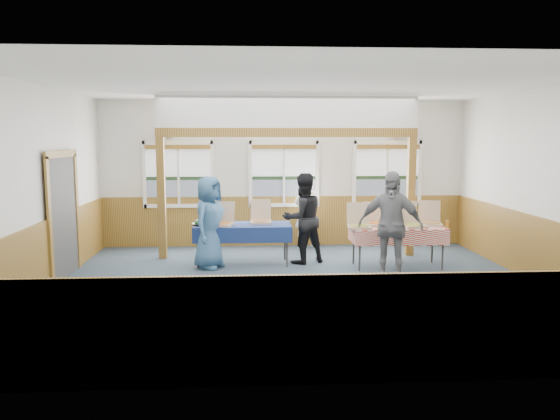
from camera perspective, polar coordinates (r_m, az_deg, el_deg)
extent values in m
plane|color=#283641|center=(8.88, 1.89, -8.06)|extent=(8.00, 8.00, 0.00)
plane|color=white|center=(8.59, 1.98, 12.97)|extent=(8.00, 8.00, 0.00)
plane|color=silver|center=(12.06, 0.40, 3.81)|extent=(8.00, 0.00, 8.00)
plane|color=silver|center=(5.14, 5.53, -1.34)|extent=(8.00, 0.00, 8.00)
plane|color=silver|center=(9.13, -23.94, 1.95)|extent=(0.00, 8.00, 8.00)
plane|color=silver|center=(9.80, 25.93, 2.18)|extent=(0.00, 8.00, 8.00)
cube|color=brown|center=(12.15, 0.40, -1.14)|extent=(7.98, 0.05, 1.10)
cube|color=brown|center=(5.42, 5.34, -12.32)|extent=(7.98, 0.05, 1.10)
cube|color=brown|center=(9.27, -23.45, -4.52)|extent=(0.05, 6.98, 1.10)
cube|color=brown|center=(9.93, 25.46, -3.86)|extent=(0.05, 6.98, 1.10)
cube|color=#373737|center=(10.02, -21.77, -0.66)|extent=(0.06, 1.30, 2.10)
cube|color=white|center=(12.14, -10.48, 0.44)|extent=(1.52, 0.05, 0.08)
cube|color=white|center=(12.05, -10.64, 6.96)|extent=(1.52, 0.05, 0.08)
cube|color=white|center=(12.19, -14.02, 3.63)|extent=(0.08, 0.05, 1.46)
cube|color=white|center=(12.00, -7.05, 3.74)|extent=(0.08, 0.05, 1.46)
cube|color=white|center=(12.07, -10.56, 3.69)|extent=(0.05, 0.05, 1.30)
cube|color=slate|center=(12.14, -10.49, 1.86)|extent=(1.40, 0.02, 0.52)
cube|color=#1B3219|center=(12.12, -10.53, 3.27)|extent=(1.40, 0.02, 0.08)
cube|color=silver|center=(12.10, -10.57, 5.11)|extent=(1.40, 0.02, 0.70)
cube|color=brown|center=(12.03, -10.64, 6.48)|extent=(1.40, 0.07, 0.10)
cube|color=white|center=(12.07, 0.42, 0.52)|extent=(1.52, 0.05, 0.08)
cube|color=white|center=(11.98, 0.42, 7.09)|extent=(1.52, 0.05, 0.08)
cube|color=white|center=(11.98, -3.12, 3.77)|extent=(0.08, 0.05, 1.46)
cube|color=white|center=(12.08, 3.93, 3.80)|extent=(0.08, 0.05, 1.46)
cube|color=white|center=(12.00, 0.42, 3.79)|extent=(0.05, 0.05, 1.30)
cube|color=slate|center=(12.08, 0.40, 1.96)|extent=(1.40, 0.02, 0.52)
cube|color=#1B3219|center=(12.05, 0.41, 3.37)|extent=(1.40, 0.02, 0.08)
cube|color=silver|center=(12.03, 0.41, 5.23)|extent=(1.40, 0.02, 0.70)
cube|color=brown|center=(11.96, 0.43, 6.61)|extent=(1.40, 0.07, 0.10)
cube|color=white|center=(12.43, 11.05, 0.59)|extent=(1.52, 0.05, 0.08)
cube|color=white|center=(12.35, 11.22, 6.96)|extent=(1.52, 0.05, 0.08)
cube|color=white|center=(12.21, 7.76, 3.79)|extent=(0.08, 0.05, 1.46)
cube|color=white|center=(12.58, 14.41, 3.73)|extent=(0.08, 0.05, 1.46)
cube|color=white|center=(12.37, 11.13, 3.76)|extent=(0.05, 0.05, 1.30)
cube|color=slate|center=(12.44, 11.04, 1.98)|extent=(1.40, 0.02, 0.52)
cube|color=#1B3219|center=(12.42, 11.08, 3.36)|extent=(1.40, 0.02, 0.08)
cube|color=silver|center=(12.39, 11.12, 5.15)|extent=(1.40, 0.02, 0.70)
cube|color=brown|center=(12.33, 11.23, 6.49)|extent=(1.40, 0.07, 0.10)
cube|color=brown|center=(11.01, -12.28, 1.19)|extent=(0.15, 0.15, 2.40)
cube|color=brown|center=(11.36, 13.49, 1.35)|extent=(0.15, 0.15, 2.40)
cube|color=brown|center=(10.84, 0.82, 8.09)|extent=(5.15, 0.18, 0.18)
cylinder|color=#373737|center=(10.19, -8.57, -3.99)|extent=(0.04, 0.04, 0.73)
cylinder|color=#373737|center=(10.79, -8.28, -3.33)|extent=(0.04, 0.04, 0.73)
cylinder|color=#373737|center=(10.17, 0.74, -3.92)|extent=(0.04, 0.04, 0.73)
cylinder|color=#373737|center=(10.77, 0.50, -3.27)|extent=(0.04, 0.04, 0.73)
cube|color=#373737|center=(10.38, -3.92, -1.63)|extent=(1.90, 1.20, 0.03)
cube|color=navy|center=(10.38, -3.92, -1.52)|extent=(1.98, 1.28, 0.01)
cube|color=navy|center=(10.01, -3.94, -2.70)|extent=(1.76, 0.52, 0.28)
cube|color=navy|center=(10.79, -3.90, -1.94)|extent=(1.76, 0.52, 0.28)
cylinder|color=#373737|center=(9.95, 8.33, -4.26)|extent=(0.04, 0.04, 0.73)
cylinder|color=#373737|center=(10.50, 7.70, -3.63)|extent=(0.04, 0.04, 0.73)
cylinder|color=#373737|center=(10.37, 16.64, -4.02)|extent=(0.04, 0.04, 0.73)
cylinder|color=#373737|center=(10.89, 15.62, -3.44)|extent=(0.04, 0.04, 0.73)
cube|color=#373737|center=(10.33, 12.20, -1.82)|extent=(1.78, 1.31, 0.03)
cube|color=red|center=(10.33, 12.20, -1.72)|extent=(1.86, 1.39, 0.01)
cube|color=red|center=(10.00, 12.75, -2.88)|extent=(1.55, 0.72, 0.28)
cube|color=red|center=(10.71, 11.65, -2.16)|extent=(1.55, 0.72, 0.28)
cube|color=tan|center=(10.24, -6.17, -1.53)|extent=(0.47, 0.47, 0.04)
cylinder|color=gold|center=(10.23, -6.18, -1.37)|extent=(0.41, 0.41, 0.01)
cube|color=tan|center=(10.43, -5.83, -0.16)|extent=(0.40, 0.18, 0.39)
cube|color=tan|center=(10.49, -2.01, -1.26)|extent=(0.41, 0.41, 0.04)
cylinder|color=tan|center=(10.49, -2.01, -1.10)|extent=(0.36, 0.36, 0.01)
cube|color=tan|center=(10.70, -2.02, 0.09)|extent=(0.40, 0.10, 0.39)
cube|color=tan|center=(10.02, 8.28, -1.76)|extent=(0.43, 0.43, 0.05)
cylinder|color=gold|center=(10.01, 8.28, -1.59)|extent=(0.38, 0.38, 0.01)
cube|color=tan|center=(10.22, 8.12, -0.32)|extent=(0.41, 0.12, 0.40)
cube|color=tan|center=(10.38, 10.12, -1.48)|extent=(0.44, 0.44, 0.04)
cylinder|color=gold|center=(10.38, 10.13, -1.32)|extent=(0.39, 0.39, 0.01)
cube|color=tan|center=(10.57, 9.67, -0.15)|extent=(0.40, 0.15, 0.38)
cube|color=tan|center=(10.28, 13.73, -1.65)|extent=(0.49, 0.49, 0.05)
cylinder|color=gold|center=(10.28, 13.73, -1.49)|extent=(0.43, 0.43, 0.01)
cube|color=tan|center=(10.47, 13.11, -0.22)|extent=(0.43, 0.18, 0.41)
cube|color=tan|center=(10.61, 15.45, -1.43)|extent=(0.48, 0.48, 0.05)
cylinder|color=tan|center=(10.61, 15.45, -1.28)|extent=(0.42, 0.42, 0.01)
cube|color=tan|center=(10.82, 15.34, -0.08)|extent=(0.41, 0.18, 0.40)
cylinder|color=black|center=(10.41, -8.06, -1.45)|extent=(0.42, 0.42, 0.03)
cylinder|color=silver|center=(10.41, -8.06, -1.31)|extent=(0.09, 0.09, 0.04)
sphere|color=#31732B|center=(10.40, -7.42, -1.28)|extent=(0.09, 0.09, 0.09)
sphere|color=silver|center=(10.49, -7.63, -1.21)|extent=(0.09, 0.09, 0.09)
sphere|color=#31732B|center=(10.52, -8.15, -1.19)|extent=(0.09, 0.09, 0.09)
sphere|color=silver|center=(10.46, -8.61, -1.25)|extent=(0.09, 0.09, 0.09)
sphere|color=#31732B|center=(10.37, -8.66, -1.33)|extent=(0.09, 0.09, 0.09)
sphere|color=silver|center=(10.30, -8.25, -1.38)|extent=(0.09, 0.09, 0.09)
sphere|color=#31732B|center=(10.31, -7.70, -1.36)|extent=(0.09, 0.09, 0.09)
cylinder|color=#A1621A|center=(10.35, 17.13, -1.43)|extent=(0.07, 0.07, 0.15)
imported|color=silver|center=(11.79, 2.77, -0.27)|extent=(0.67, 0.57, 1.57)
imported|color=black|center=(10.42, 2.39, -0.87)|extent=(1.03, 0.93, 1.73)
imported|color=#38638D|center=(10.07, -7.41, -1.29)|extent=(0.83, 0.98, 1.70)
imported|color=slate|center=(9.35, 11.44, -1.62)|extent=(1.17, 0.82, 1.85)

